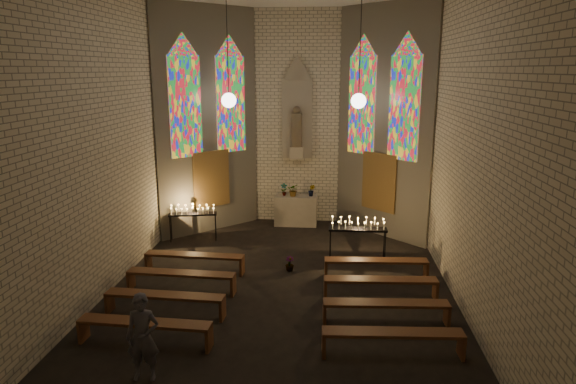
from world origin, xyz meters
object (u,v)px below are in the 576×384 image
Objects in this scene: aisle_flower_pot at (290,264)px; votive_stand_right at (358,226)px; votive_stand_left at (193,212)px; visitor at (143,337)px; altar at (296,210)px.

aisle_flower_pot is 0.25× the size of votive_stand_right.
votive_stand_left is 0.94× the size of votive_stand_right.
aisle_flower_pot is 0.26× the size of votive_stand_left.
visitor is (1.07, -7.15, -0.14)m from votive_stand_left.
altar is at bearing 120.25° from votive_stand_right.
votive_stand_left is 7.23m from visitor.
aisle_flower_pot is at bearing -154.43° from votive_stand_right.
visitor reaches higher than votive_stand_left.
aisle_flower_pot is 2.13m from votive_stand_right.
altar reaches higher than aisle_flower_pot.
votive_stand_right is (1.89, -3.18, 0.49)m from altar.
votive_stand_right is (1.77, 0.87, 0.79)m from aisle_flower_pot.
visitor is (-2.05, -4.95, 0.57)m from aisle_flower_pot.
altar is 0.95× the size of votive_stand_left.
votive_stand_right reaches higher than votive_stand_left.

